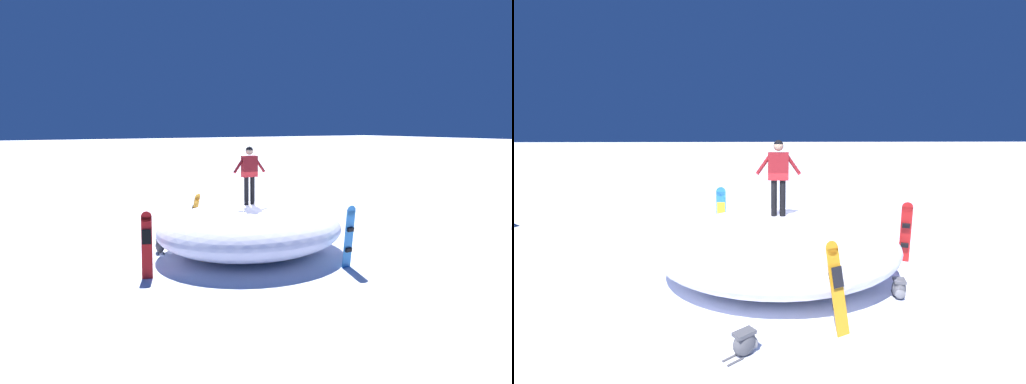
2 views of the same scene
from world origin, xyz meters
TOP-DOWN VIEW (x-y plane):
  - ground at (0.00, 0.00)m, footprint 240.00×240.00m
  - snow_mound at (-0.50, -0.29)m, footprint 5.14×5.85m
  - snowboarder_standing at (-0.57, -0.30)m, footprint 0.26×1.06m
  - snowboard_primary_upright at (0.07, -3.66)m, footprint 0.45×0.39m
  - snowboard_secondary_upright at (-3.01, -1.13)m, footprint 0.50×0.43m
  - snowboard_tertiary_upright at (2.17, 1.28)m, footprint 0.19×0.29m
  - backpack_near at (-3.66, 0.44)m, footprint 0.51×0.59m
  - backpack_far at (-1.87, -2.73)m, footprint 0.53×0.34m

SIDE VIEW (x-z plane):
  - ground at x=0.00m, z-range 0.00..0.00m
  - backpack_near at x=-3.66m, z-range 0.01..0.41m
  - backpack_far at x=-1.87m, z-range 0.01..0.42m
  - snow_mound at x=-0.50m, z-range 0.00..1.48m
  - snowboard_secondary_upright at x=-3.01m, z-range 0.02..1.60m
  - snowboard_primary_upright at x=0.07m, z-range 0.03..1.72m
  - snowboard_tertiary_upright at x=2.17m, z-range 0.03..1.79m
  - snowboarder_standing at x=-0.57m, z-range 1.67..3.43m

